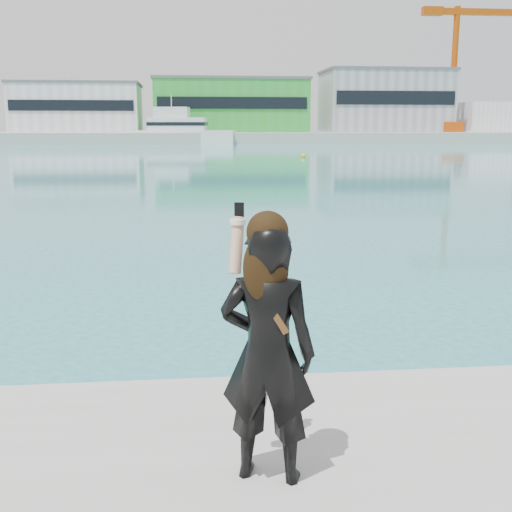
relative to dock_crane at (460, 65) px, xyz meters
The scene contains 10 objects.
far_quay 55.61m from the dock_crane, behind, with size 320.00×40.00×2.00m, color #9E9E99.
warehouse_white 75.90m from the dock_crane, behind, with size 24.48×15.35×9.50m.
warehouse_green 46.26m from the dock_crane, behind, with size 30.60×16.36×10.50m.
warehouse_grey_right 16.01m from the dock_crane, 155.64° to the left, with size 25.50×15.35×12.50m.
ancillary_shed 13.95m from the dock_crane, 24.45° to the left, with size 12.00×10.00×6.00m, color silver.
dock_crane is the anchor object (origin of this frame).
flagpole_right 32.27m from the dock_crane, behind, with size 1.28×0.16×8.00m.
motor_yacht 57.25m from the dock_crane, behind, with size 18.86×7.92×8.53m.
buoy_near 76.42m from the dock_crane, 124.35° to the right, with size 0.50×0.50×0.50m, color gold.
woman 134.54m from the dock_crane, 113.53° to the right, with size 0.71×0.57×1.78m.
Camera 1 is at (-0.72, -4.56, 3.06)m, focal length 45.00 mm.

